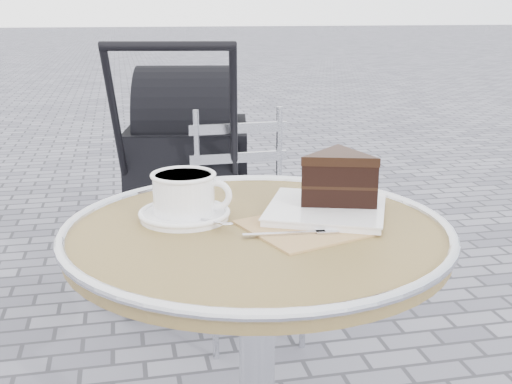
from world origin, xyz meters
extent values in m
cylinder|color=#A48559|center=(0.00, 0.00, 0.71)|extent=(0.70, 0.70, 0.03)
torus|color=silver|center=(0.00, 0.00, 0.73)|extent=(0.72, 0.72, 0.02)
cylinder|color=white|center=(-0.12, 0.08, 0.74)|extent=(0.17, 0.17, 0.01)
cylinder|color=white|center=(-0.12, 0.08, 0.78)|extent=(0.15, 0.15, 0.07)
torus|color=white|center=(-0.06, 0.06, 0.78)|extent=(0.06, 0.03, 0.06)
cylinder|color=beige|center=(-0.12, 0.08, 0.81)|extent=(0.11, 0.11, 0.01)
cube|color=tan|center=(0.08, -0.02, 0.73)|extent=(0.25, 0.25, 0.00)
cube|color=white|center=(0.15, 0.05, 0.74)|extent=(0.29, 0.29, 0.01)
cylinder|color=silver|center=(0.03, 0.79, 0.20)|extent=(0.02, 0.02, 0.40)
cylinder|color=silver|center=(0.33, 0.80, 0.20)|extent=(0.02, 0.02, 0.40)
cylinder|color=silver|center=(0.02, 1.09, 0.20)|extent=(0.02, 0.02, 0.40)
cylinder|color=silver|center=(0.32, 1.10, 0.20)|extent=(0.02, 0.02, 0.40)
cube|color=silver|center=(0.17, 0.94, 0.41)|extent=(0.37, 0.37, 0.02)
cube|color=black|center=(0.01, 1.44, 0.47)|extent=(0.53, 0.72, 0.40)
cylinder|color=black|center=(-0.08, 0.92, 1.01)|extent=(0.41, 0.10, 0.03)
cylinder|color=black|center=(-0.24, 1.19, 0.09)|extent=(0.07, 0.18, 0.18)
cylinder|color=black|center=(0.16, 1.11, 0.09)|extent=(0.07, 0.18, 0.18)
cylinder|color=black|center=(-0.14, 1.77, 0.14)|extent=(0.08, 0.28, 0.28)
cylinder|color=black|center=(0.27, 1.70, 0.14)|extent=(0.08, 0.28, 0.28)
camera|label=1|loc=(-0.23, -1.09, 1.12)|focal=45.00mm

